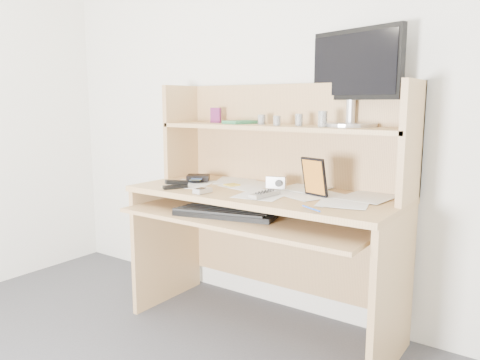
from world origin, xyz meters
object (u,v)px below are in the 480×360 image
Objects in this scene: keyboard at (226,213)px; game_case at (314,177)px; monitor at (353,75)px; tv_remote at (265,194)px; desk at (271,199)px.

game_case reaches higher than keyboard.
tv_remote is at bearing -107.81° from monitor.
tv_remote is at bearing -130.31° from game_case.
monitor reaches higher than desk.
desk reaches higher than keyboard.
keyboard is at bearing -148.57° from tv_remote.
tv_remote is (0.09, -0.21, 0.07)m from desk.
keyboard is 0.46m from game_case.
tv_remote is 0.34× the size of monitor.
keyboard is at bearing -106.07° from desk.
game_case is (0.19, 0.14, 0.08)m from tv_remote.
monitor is at bearing 32.22° from keyboard.
desk is 0.75m from monitor.
monitor reaches higher than keyboard.
tv_remote is (0.17, 0.08, 0.10)m from keyboard.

